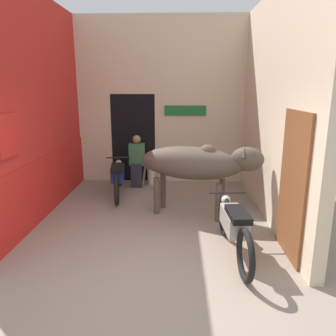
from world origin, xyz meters
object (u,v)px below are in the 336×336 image
object	(u,v)px
motorcycle_near	(234,225)
motorcycle_far	(118,176)
shopkeeper_seated	(137,160)
cow	(197,164)
plastic_stool	(151,174)

from	to	relation	value
motorcycle_near	motorcycle_far	bearing A→B (deg)	129.06
motorcycle_near	motorcycle_far	distance (m)	3.46
motorcycle_far	shopkeeper_seated	world-z (taller)	shopkeeper_seated
shopkeeper_seated	cow	bearing A→B (deg)	-53.79
motorcycle_far	cow	bearing A→B (deg)	-34.15
shopkeeper_seated	plastic_stool	world-z (taller)	shopkeeper_seated
shopkeeper_seated	plastic_stool	distance (m)	0.56
cow	motorcycle_near	world-z (taller)	cow
motorcycle_near	plastic_stool	bearing A→B (deg)	112.79
motorcycle_near	plastic_stool	size ratio (longest dim) A/B	4.27
cow	shopkeeper_seated	bearing A→B (deg)	126.21
motorcycle_near	shopkeeper_seated	world-z (taller)	shopkeeper_seated
cow	motorcycle_far	distance (m)	2.14
cow	shopkeeper_seated	distance (m)	2.33
motorcycle_near	plastic_stool	distance (m)	3.85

